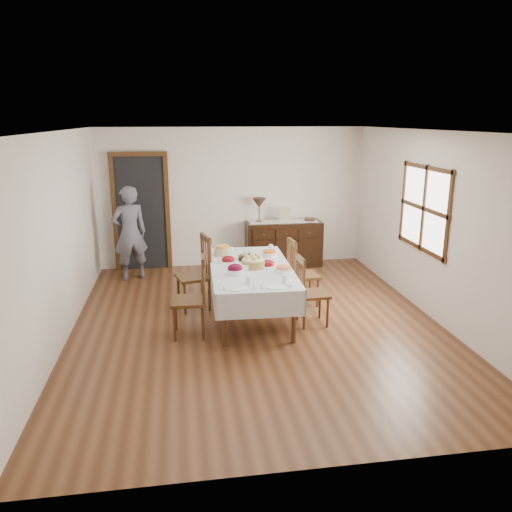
{
  "coord_description": "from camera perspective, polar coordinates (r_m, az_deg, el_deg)",
  "views": [
    {
      "loc": [
        -1.0,
        -6.33,
        2.76
      ],
      "look_at": [
        0.0,
        0.1,
        0.95
      ],
      "focal_mm": 35.0,
      "sensor_mm": 36.0,
      "label": 1
    }
  ],
  "objects": [
    {
      "name": "runner",
      "position": [
        9.48,
        3.13,
        3.98
      ],
      "size": [
        1.3,
        0.35,
        0.01
      ],
      "color": "white",
      "rests_on": "sideboard"
    },
    {
      "name": "egg_basket",
      "position": [
        7.3,
        -0.94,
        -0.15
      ],
      "size": [
        0.29,
        0.29,
        0.11
      ],
      "color": "black",
      "rests_on": "dining_table"
    },
    {
      "name": "person",
      "position": [
        8.91,
        -14.25,
        2.88
      ],
      "size": [
        0.64,
        0.53,
        1.76
      ],
      "primitive_type": "imported",
      "rotation": [
        0.0,
        0.0,
        3.51
      ],
      "color": "slate",
      "rests_on": "ground"
    },
    {
      "name": "beet_bowl",
      "position": [
        6.61,
        -2.41,
        -1.6
      ],
      "size": [
        0.23,
        0.23,
        0.15
      ],
      "color": "white",
      "rests_on": "dining_table"
    },
    {
      "name": "butter_dish",
      "position": [
        6.8,
        -1.49,
        -1.35
      ],
      "size": [
        0.14,
        0.09,
        0.07
      ],
      "color": "white",
      "rests_on": "dining_table"
    },
    {
      "name": "glass_far_a",
      "position": [
        7.62,
        -2.84,
        0.63
      ],
      "size": [
        0.06,
        0.06,
        0.1
      ],
      "color": "white",
      "rests_on": "dining_table"
    },
    {
      "name": "ground",
      "position": [
        6.98,
        0.13,
        -7.75
      ],
      "size": [
        6.0,
        6.0,
        0.0
      ],
      "primitive_type": "plane",
      "color": "brown"
    },
    {
      "name": "picture_frame",
      "position": [
        9.39,
        3.33,
        4.71
      ],
      "size": [
        0.22,
        0.08,
        0.28
      ],
      "color": "tan",
      "rests_on": "sideboard"
    },
    {
      "name": "table_lamp",
      "position": [
        9.32,
        0.36,
        6.01
      ],
      "size": [
        0.26,
        0.26,
        0.46
      ],
      "color": "brown",
      "rests_on": "sideboard"
    },
    {
      "name": "setting_right",
      "position": [
        6.2,
        2.53,
        -3.18
      ],
      "size": [
        0.42,
        0.31,
        0.1
      ],
      "color": "white",
      "rests_on": "dining_table"
    },
    {
      "name": "setting_left",
      "position": [
        6.14,
        -1.74,
        -3.37
      ],
      "size": [
        0.42,
        0.31,
        0.1
      ],
      "color": "white",
      "rests_on": "dining_table"
    },
    {
      "name": "chair_right_near",
      "position": [
        6.84,
        6.11,
        -3.91
      ],
      "size": [
        0.42,
        0.42,
        0.98
      ],
      "rotation": [
        0.0,
        0.0,
        1.61
      ],
      "color": "#4D2D15",
      "rests_on": "ground"
    },
    {
      "name": "pineapple_bowl",
      "position": [
        7.56,
        -3.81,
        0.61
      ],
      "size": [
        0.25,
        0.25,
        0.15
      ],
      "color": "beige",
      "rests_on": "dining_table"
    },
    {
      "name": "sideboard",
      "position": [
        9.54,
        3.17,
        1.39
      ],
      "size": [
        1.44,
        0.52,
        0.86
      ],
      "color": "black",
      "rests_on": "ground"
    },
    {
      "name": "chair_right_far",
      "position": [
        7.55,
        5.09,
        -1.8
      ],
      "size": [
        0.46,
        0.46,
        1.02
      ],
      "rotation": [
        0.0,
        0.0,
        1.67
      ],
      "color": "#4D2D15",
      "rests_on": "ground"
    },
    {
      "name": "chair_left_near",
      "position": [
        6.5,
        -7.27,
        -4.56
      ],
      "size": [
        0.46,
        0.46,
        1.07
      ],
      "rotation": [
        0.0,
        0.0,
        -1.61
      ],
      "color": "#4D2D15",
      "rests_on": "ground"
    },
    {
      "name": "ham_platter_b",
      "position": [
        6.98,
        1.38,
        -0.96
      ],
      "size": [
        0.31,
        0.31,
        0.11
      ],
      "color": "white",
      "rests_on": "dining_table"
    },
    {
      "name": "carrot_bowl",
      "position": [
        7.47,
        1.55,
        0.26
      ],
      "size": [
        0.22,
        0.22,
        0.09
      ],
      "color": "white",
      "rests_on": "dining_table"
    },
    {
      "name": "deco_bowl",
      "position": [
        9.56,
        6.15,
        4.17
      ],
      "size": [
        0.2,
        0.2,
        0.06
      ],
      "color": "#4D2D15",
      "rests_on": "sideboard"
    },
    {
      "name": "bread_basket",
      "position": [
        6.92,
        -0.33,
        -0.74
      ],
      "size": [
        0.33,
        0.33,
        0.18
      ],
      "color": "olive",
      "rests_on": "dining_table"
    },
    {
      "name": "casserole_dish",
      "position": [
        6.74,
        3.14,
        -1.52
      ],
      "size": [
        0.24,
        0.24,
        0.08
      ],
      "color": "white",
      "rests_on": "dining_table"
    },
    {
      "name": "ham_platter_a",
      "position": [
        7.2,
        -3.19,
        -0.45
      ],
      "size": [
        0.29,
        0.29,
        0.11
      ],
      "color": "white",
      "rests_on": "dining_table"
    },
    {
      "name": "chair_left_far",
      "position": [
        7.41,
        -6.79,
        -1.86
      ],
      "size": [
        0.56,
        0.56,
        1.1
      ],
      "rotation": [
        0.0,
        0.0,
        -1.33
      ],
      "color": "#4D2D15",
      "rests_on": "ground"
    },
    {
      "name": "glass_far_b",
      "position": [
        7.76,
        1.7,
        0.93
      ],
      "size": [
        0.07,
        0.07,
        0.11
      ],
      "color": "white",
      "rests_on": "dining_table"
    },
    {
      "name": "room_shell",
      "position": [
        6.9,
        -1.61,
        6.2
      ],
      "size": [
        5.02,
        6.02,
        2.65
      ],
      "color": "silver",
      "rests_on": "ground"
    },
    {
      "name": "dining_table",
      "position": [
        7.0,
        -0.6,
        -1.91
      ],
      "size": [
        1.18,
        2.21,
        0.75
      ],
      "rotation": [
        0.0,
        0.0,
        -0.03
      ],
      "color": "silver",
      "rests_on": "ground"
    }
  ]
}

